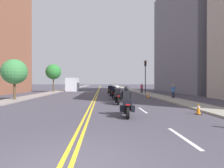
% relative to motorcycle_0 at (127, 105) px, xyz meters
% --- Properties ---
extents(ground_plane, '(264.00, 264.00, 0.00)m').
position_rel_motorcycle_0_xyz_m(ground_plane, '(-2.12, 42.16, -0.65)').
color(ground_plane, '#433F4A').
extents(sidewalk_left, '(2.20, 144.00, 0.12)m').
position_rel_motorcycle_0_xyz_m(sidewalk_left, '(-10.19, 42.16, -0.59)').
color(sidewalk_left, gray).
rests_on(sidewalk_left, ground).
extents(sidewalk_right, '(2.20, 144.00, 0.12)m').
position_rel_motorcycle_0_xyz_m(sidewalk_right, '(5.94, 42.16, -0.59)').
color(sidewalk_right, gray).
rests_on(sidewalk_right, ground).
extents(centreline_yellow_inner, '(0.12, 132.00, 0.01)m').
position_rel_motorcycle_0_xyz_m(centreline_yellow_inner, '(-2.24, 42.16, -0.64)').
color(centreline_yellow_inner, yellow).
rests_on(centreline_yellow_inner, ground).
extents(centreline_yellow_outer, '(0.12, 132.00, 0.01)m').
position_rel_motorcycle_0_xyz_m(centreline_yellow_outer, '(-2.00, 42.16, -0.64)').
color(centreline_yellow_outer, yellow).
rests_on(centreline_yellow_outer, ground).
extents(lane_dashes_white, '(0.14, 56.40, 0.01)m').
position_rel_motorcycle_0_xyz_m(lane_dashes_white, '(1.36, 23.16, -0.64)').
color(lane_dashes_white, silver).
rests_on(lane_dashes_white, ground).
extents(building_right_1, '(7.80, 20.21, 21.34)m').
position_rel_motorcycle_0_xyz_m(building_right_1, '(15.36, 24.14, 10.03)').
color(building_right_1, slate).
rests_on(building_right_1, ground).
extents(motorcycle_0, '(0.78, 2.22, 1.65)m').
position_rel_motorcycle_0_xyz_m(motorcycle_0, '(0.00, 0.00, 0.00)').
color(motorcycle_0, black).
rests_on(motorcycle_0, ground).
extents(motorcycle_1, '(0.78, 2.11, 1.58)m').
position_rel_motorcycle_0_xyz_m(motorcycle_1, '(-0.03, 5.55, 0.00)').
color(motorcycle_1, black).
rests_on(motorcycle_1, ground).
extents(motorcycle_2, '(0.76, 2.22, 1.65)m').
position_rel_motorcycle_0_xyz_m(motorcycle_2, '(-0.10, 10.39, 0.02)').
color(motorcycle_2, black).
rests_on(motorcycle_2, ground).
extents(motorcycle_3, '(0.77, 2.26, 1.59)m').
position_rel_motorcycle_0_xyz_m(motorcycle_3, '(-0.19, 15.05, 0.01)').
color(motorcycle_3, black).
rests_on(motorcycle_3, ground).
extents(motorcycle_4, '(0.77, 2.27, 1.60)m').
position_rel_motorcycle_0_xyz_m(motorcycle_4, '(0.05, 20.46, 0.00)').
color(motorcycle_4, black).
rests_on(motorcycle_4, ground).
extents(traffic_cone_0, '(0.34, 0.34, 0.81)m').
position_rel_motorcycle_0_xyz_m(traffic_cone_0, '(4.05, 11.24, -0.24)').
color(traffic_cone_0, black).
rests_on(traffic_cone_0, ground).
extents(traffic_cone_1, '(0.31, 0.31, 0.67)m').
position_rel_motorcycle_0_xyz_m(traffic_cone_1, '(4.20, 0.41, -0.31)').
color(traffic_cone_1, black).
rests_on(traffic_cone_1, ground).
extents(traffic_light_near, '(0.28, 0.38, 5.14)m').
position_rel_motorcycle_0_xyz_m(traffic_light_near, '(5.24, 17.48, 2.88)').
color(traffic_light_near, black).
rests_on(traffic_light_near, ground).
extents(pedestrian_0, '(0.39, 0.42, 1.66)m').
position_rel_motorcycle_0_xyz_m(pedestrian_0, '(5.34, 20.43, 0.21)').
color(pedestrian_0, '#262532').
rests_on(pedestrian_0, ground).
extents(pedestrian_1, '(0.32, 0.51, 1.61)m').
position_rel_motorcycle_0_xyz_m(pedestrian_1, '(6.60, 10.16, 0.18)').
color(pedestrian_1, '#232835').
rests_on(pedestrian_1, ground).
extents(street_tree_0, '(2.89, 2.89, 5.33)m').
position_rel_motorcycle_0_xyz_m(street_tree_0, '(-10.59, 25.75, 3.22)').
color(street_tree_0, '#463B26').
rests_on(street_tree_0, ground).
extents(street_tree_1, '(2.53, 2.53, 4.20)m').
position_rel_motorcycle_0_xyz_m(street_tree_1, '(-10.20, 9.33, 2.28)').
color(street_tree_1, '#4C3A25').
rests_on(street_tree_1, ground).
extents(parked_truck, '(2.20, 6.50, 2.80)m').
position_rel_motorcycle_0_xyz_m(parked_truck, '(-7.69, 30.99, 0.63)').
color(parked_truck, silver).
rests_on(parked_truck, ground).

